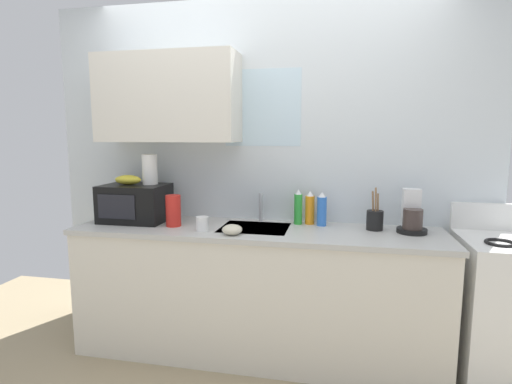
# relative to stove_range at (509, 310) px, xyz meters

# --- Properties ---
(kitchen_wall_assembly) EXTENTS (3.27, 0.42, 2.50)m
(kitchen_wall_assembly) POSITION_rel_stove_range_xyz_m (-1.73, 0.30, 0.90)
(kitchen_wall_assembly) COLOR silver
(kitchen_wall_assembly) RESTS_ON ground
(counter_unit) EXTENTS (2.50, 0.63, 0.90)m
(counter_unit) POSITION_rel_stove_range_xyz_m (-1.60, -0.00, -0.00)
(counter_unit) COLOR silver
(counter_unit) RESTS_ON ground
(sink_faucet) EXTENTS (0.03, 0.03, 0.21)m
(sink_faucet) POSITION_rel_stove_range_xyz_m (-1.61, 0.24, 0.55)
(sink_faucet) COLOR #B2B5BA
(sink_faucet) RESTS_ON counter_unit
(stove_range) EXTENTS (0.60, 0.60, 1.08)m
(stove_range) POSITION_rel_stove_range_xyz_m (0.00, 0.00, 0.00)
(stove_range) COLOR white
(stove_range) RESTS_ON ground
(microwave) EXTENTS (0.46, 0.35, 0.27)m
(microwave) POSITION_rel_stove_range_xyz_m (-2.51, 0.04, 0.58)
(microwave) COLOR black
(microwave) RESTS_ON counter_unit
(banana_bunch) EXTENTS (0.20, 0.11, 0.07)m
(banana_bunch) POSITION_rel_stove_range_xyz_m (-2.56, 0.05, 0.75)
(banana_bunch) COLOR gold
(banana_bunch) RESTS_ON microwave
(paper_towel_roll) EXTENTS (0.11, 0.11, 0.22)m
(paper_towel_roll) POSITION_rel_stove_range_xyz_m (-2.41, 0.10, 0.82)
(paper_towel_roll) COLOR white
(paper_towel_roll) RESTS_ON microwave
(coffee_maker) EXTENTS (0.19, 0.21, 0.28)m
(coffee_maker) POSITION_rel_stove_range_xyz_m (-0.58, 0.10, 0.55)
(coffee_maker) COLOR black
(coffee_maker) RESTS_ON counter_unit
(dish_soap_bottle_green) EXTENTS (0.06, 0.06, 0.25)m
(dish_soap_bottle_green) POSITION_rel_stove_range_xyz_m (-1.33, 0.19, 0.56)
(dish_soap_bottle_green) COLOR green
(dish_soap_bottle_green) RESTS_ON counter_unit
(dish_soap_bottle_orange) EXTENTS (0.07, 0.07, 0.24)m
(dish_soap_bottle_orange) POSITION_rel_stove_range_xyz_m (-1.25, 0.21, 0.55)
(dish_soap_bottle_orange) COLOR orange
(dish_soap_bottle_orange) RESTS_ON counter_unit
(dish_soap_bottle_blue) EXTENTS (0.07, 0.07, 0.24)m
(dish_soap_bottle_blue) POSITION_rel_stove_range_xyz_m (-1.16, 0.17, 0.55)
(dish_soap_bottle_blue) COLOR blue
(dish_soap_bottle_blue) RESTS_ON counter_unit
(cereal_canister) EXTENTS (0.10, 0.10, 0.22)m
(cereal_canister) POSITION_rel_stove_range_xyz_m (-2.17, -0.05, 0.55)
(cereal_canister) COLOR red
(cereal_canister) RESTS_ON counter_unit
(mug_white) EXTENTS (0.08, 0.08, 0.09)m
(mug_white) POSITION_rel_stove_range_xyz_m (-1.93, -0.14, 0.49)
(mug_white) COLOR white
(mug_white) RESTS_ON counter_unit
(utensil_crock) EXTENTS (0.11, 0.11, 0.29)m
(utensil_crock) POSITION_rel_stove_range_xyz_m (-0.81, 0.12, 0.51)
(utensil_crock) COLOR black
(utensil_crock) RESTS_ON counter_unit
(small_bowl) EXTENTS (0.13, 0.13, 0.06)m
(small_bowl) POSITION_rel_stove_range_xyz_m (-1.71, -0.20, 0.47)
(small_bowl) COLOR beige
(small_bowl) RESTS_ON counter_unit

